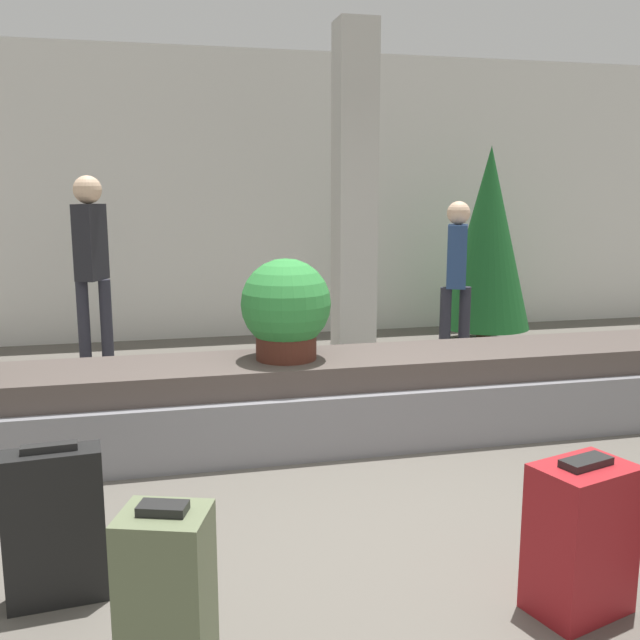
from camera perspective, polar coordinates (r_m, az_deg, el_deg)
The scene contains 11 objects.
ground_plane at distance 3.72m, azimuth 5.09°, elevation -16.45°, with size 18.00×18.00×0.00m, color #59544C.
back_wall at distance 8.22m, azimuth -5.92°, elevation 9.81°, with size 18.00×0.06×3.20m.
carousel at distance 4.85m, azimuth 0.00°, elevation -6.43°, with size 8.23×0.84×0.58m.
pillar at distance 6.85m, azimuth 2.76°, elevation 9.74°, with size 0.36×0.36×3.20m.
suitcase_0 at distance 3.21m, azimuth -20.45°, elevation -15.19°, with size 0.41×0.20×0.68m.
suitcase_1 at distance 2.53m, azimuth -12.13°, elevation -21.71°, with size 0.34×0.31×0.71m.
suitcase_2 at distance 3.14m, azimuth 20.13°, elevation -16.07°, with size 0.45×0.37×0.65m.
potted_plant_0 at distance 4.66m, azimuth -2.75°, elevation 0.88°, with size 0.59×0.59×0.67m.
traveler_0 at distance 6.95m, azimuth 10.87°, elevation 4.00°, with size 0.31×0.37×1.57m.
traveler_1 at distance 6.81m, azimuth -17.84°, elevation 4.98°, with size 0.31×0.37×1.80m.
decorated_tree at distance 7.97m, azimuth 13.29°, elevation 6.37°, with size 0.96×0.96×2.14m.
Camera 1 is at (-1.07, -3.14, 1.68)m, focal length 40.00 mm.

